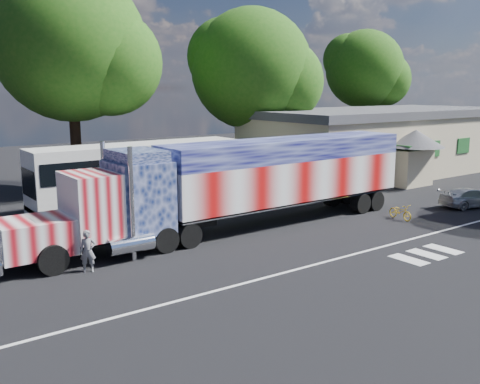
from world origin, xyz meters
TOP-DOWN VIEW (x-y plane):
  - ground at (0.00, 0.00)m, footprint 100.00×100.00m
  - lane_markings at (1.71, -3.77)m, footprint 30.00×2.67m
  - semi_truck at (0.40, 3.10)m, footprint 21.66×3.42m
  - coach_bus at (-1.45, 11.03)m, footprint 12.63×2.94m
  - hall_building at (19.92, 10.86)m, footprint 22.40×12.80m
  - parked_car at (13.94, -0.79)m, footprint 4.11×2.57m
  - woman at (-8.22, 1.50)m, footprint 0.69×0.58m
  - bicycle at (8.15, -0.27)m, footprint 0.79×1.65m
  - tree_n_mid at (-2.75, 17.37)m, footprint 10.25×9.76m
  - tree_far_ne at (27.60, 19.31)m, footprint 8.15×7.76m
  - tree_ne_a at (10.81, 15.99)m, footprint 9.77×9.31m

SIDE VIEW (x-z plane):
  - ground at x=0.00m, z-range 0.00..0.00m
  - lane_markings at x=1.71m, z-range 0.00..0.01m
  - bicycle at x=8.15m, z-range 0.00..0.83m
  - parked_car at x=13.94m, z-range 0.00..1.11m
  - woman at x=-8.22m, z-range 0.00..1.61m
  - coach_bus at x=-1.45m, z-range 0.07..3.74m
  - semi_truck at x=0.40m, z-range 0.07..4.69m
  - hall_building at x=19.92m, z-range 0.02..5.22m
  - tree_ne_a at x=10.81m, z-range 1.77..14.71m
  - tree_far_ne at x=27.60m, z-range 2.35..14.94m
  - tree_n_mid at x=-2.75m, z-range 2.27..16.71m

